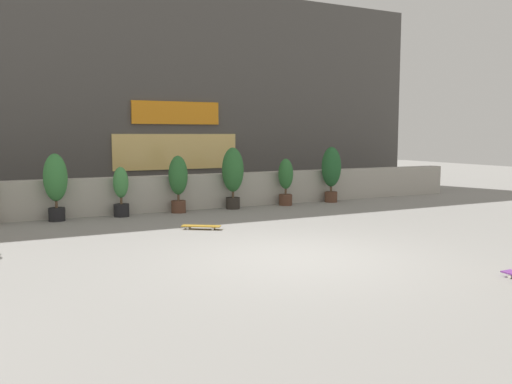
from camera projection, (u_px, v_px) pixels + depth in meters
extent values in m
plane|color=gray|center=(299.00, 258.00, 8.50)|extent=(48.00, 48.00, 0.00)
cube|color=#B2ADA3|center=(176.00, 193.00, 13.77)|extent=(18.00, 0.40, 0.90)
cube|color=#4C4947|center=(134.00, 93.00, 17.01)|extent=(20.00, 2.00, 6.50)
cube|color=orange|center=(176.00, 113.00, 16.63)|extent=(2.80, 0.08, 0.70)
cube|color=#F2CC72|center=(177.00, 152.00, 16.76)|extent=(4.00, 0.06, 1.10)
cylinder|color=black|center=(57.00, 214.00, 12.07)|extent=(0.36, 0.36, 0.30)
cylinder|color=brown|center=(56.00, 204.00, 12.04)|extent=(0.06, 0.06, 0.15)
ellipsoid|color=#387F3D|center=(55.00, 177.00, 11.98)|extent=(0.52, 0.52, 1.07)
cylinder|color=black|center=(121.00, 210.00, 12.72)|extent=(0.36, 0.36, 0.30)
cylinder|color=brown|center=(121.00, 201.00, 12.70)|extent=(0.06, 0.06, 0.15)
ellipsoid|color=#428C47|center=(121.00, 182.00, 12.65)|extent=(0.36, 0.36, 0.73)
cylinder|color=brown|center=(179.00, 207.00, 13.36)|extent=(0.36, 0.36, 0.30)
cylinder|color=brown|center=(178.00, 198.00, 13.34)|extent=(0.06, 0.06, 0.15)
ellipsoid|color=#2D6B33|center=(178.00, 175.00, 13.28)|extent=(0.47, 0.47, 0.97)
cylinder|color=#2D2823|center=(233.00, 203.00, 14.03)|extent=(0.36, 0.36, 0.30)
cylinder|color=brown|center=(233.00, 195.00, 14.01)|extent=(0.06, 0.06, 0.15)
ellipsoid|color=#2D6B33|center=(233.00, 170.00, 13.94)|extent=(0.56, 0.56, 1.15)
cylinder|color=brown|center=(286.00, 200.00, 14.75)|extent=(0.36, 0.36, 0.30)
cylinder|color=brown|center=(286.00, 192.00, 14.72)|extent=(0.06, 0.06, 0.15)
ellipsoid|color=#2D6B33|center=(286.00, 174.00, 14.67)|extent=(0.41, 0.41, 0.83)
cylinder|color=brown|center=(331.00, 197.00, 15.43)|extent=(0.36, 0.36, 0.30)
cylinder|color=brown|center=(331.00, 189.00, 15.40)|extent=(0.06, 0.06, 0.15)
ellipsoid|color=#235B2D|center=(331.00, 167.00, 15.33)|extent=(0.55, 0.55, 1.13)
cylinder|color=silver|center=(510.00, 276.00, 7.27)|extent=(0.03, 0.06, 0.06)
cube|color=#BF8C26|center=(201.00, 226.00, 11.03)|extent=(0.77, 0.62, 0.02)
cylinder|color=silver|center=(214.00, 227.00, 11.08)|extent=(0.06, 0.06, 0.06)
cylinder|color=silver|center=(213.00, 229.00, 10.92)|extent=(0.06, 0.06, 0.06)
cylinder|color=silver|center=(190.00, 227.00, 11.15)|extent=(0.06, 0.06, 0.06)
cylinder|color=silver|center=(188.00, 228.00, 10.99)|extent=(0.06, 0.06, 0.06)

